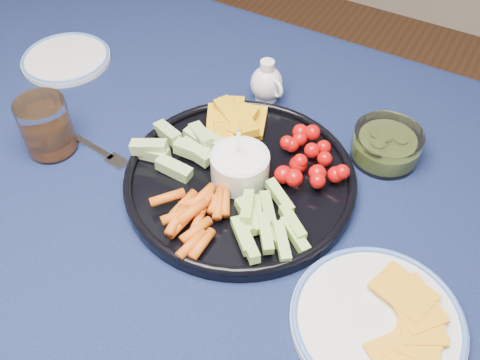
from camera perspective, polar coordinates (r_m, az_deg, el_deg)
The scene contains 9 objects.
dining_table at distance 0.91m, azimuth -7.20°, elevation -5.02°, with size 1.67×1.07×0.75m.
crudite_platter at distance 0.83m, azimuth -0.18°, elevation 0.50°, with size 0.36×0.36×0.12m.
creamer_pitcher at distance 0.98m, azimuth 2.88°, elevation 10.26°, with size 0.07×0.06×0.08m.
pickle_bowl at distance 0.90m, azimuth 15.31°, elevation 3.52°, with size 0.11×0.11×0.05m.
cheese_plate at distance 0.72m, azimuth 14.50°, elevation -14.20°, with size 0.22×0.22×0.03m.
juice_tumbler at distance 0.93m, azimuth -19.86°, elevation 5.12°, with size 0.08×0.08×0.10m.
fork_left at distance 0.93m, azimuth -15.34°, elevation 3.33°, with size 0.18×0.04×0.00m.
fork_right at distance 0.73m, azimuth 19.25°, elevation -16.83°, with size 0.16×0.07×0.00m.
side_plate_extra at distance 1.14m, azimuth -18.08°, elevation 12.23°, with size 0.17×0.17×0.01m.
Camera 1 is at (0.37, -0.42, 1.38)m, focal length 40.00 mm.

